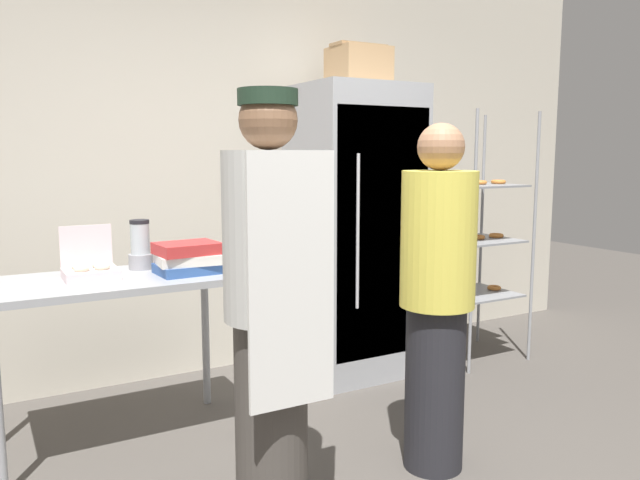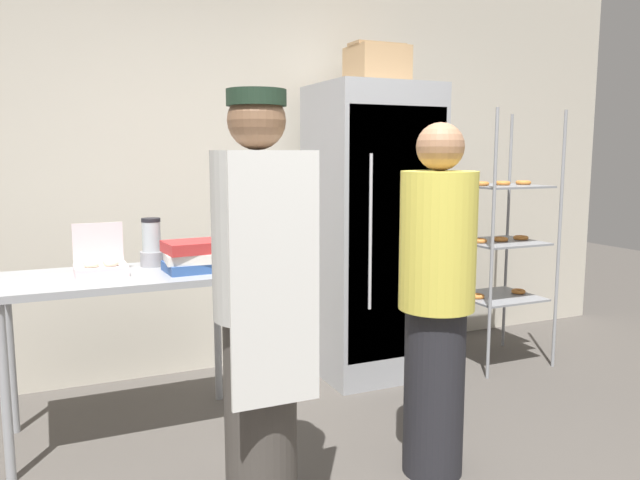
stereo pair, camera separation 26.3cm
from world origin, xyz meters
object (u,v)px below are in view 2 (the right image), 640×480
at_px(donut_box, 101,266).
at_px(binder_stack, 195,256).
at_px(person_customer, 436,300).
at_px(refrigerator, 372,232).
at_px(baking_rack, 500,240).
at_px(cardboard_storage_box, 377,66).
at_px(blender_pitcher, 152,245).
at_px(person_baker, 260,302).

distance_m(donut_box, binder_stack, 0.47).
height_order(binder_stack, person_customer, person_customer).
height_order(refrigerator, donut_box, refrigerator).
height_order(baking_rack, cardboard_storage_box, cardboard_storage_box).
xyz_separation_m(blender_pitcher, cardboard_storage_box, (1.52, 0.24, 1.07)).
distance_m(donut_box, person_customer, 1.69).
height_order(donut_box, blender_pitcher, blender_pitcher).
bearing_deg(person_customer, donut_box, 143.35).
relative_size(refrigerator, binder_stack, 5.95).
bearing_deg(blender_pitcher, cardboard_storage_box, 8.99).
distance_m(baking_rack, person_customer, 1.73).
relative_size(donut_box, person_baker, 0.15).
bearing_deg(blender_pitcher, binder_stack, -53.03).
bearing_deg(cardboard_storage_box, refrigerator, -133.03).
relative_size(blender_pitcher, person_baker, 0.15).
height_order(donut_box, person_baker, person_baker).
bearing_deg(donut_box, person_customer, -36.65).
relative_size(refrigerator, donut_box, 7.51).
bearing_deg(donut_box, binder_stack, -12.38).
bearing_deg(donut_box, blender_pitcher, 26.62).
distance_m(refrigerator, person_baker, 1.81).
xyz_separation_m(binder_stack, cardboard_storage_box, (1.34, 0.48, 1.10)).
distance_m(blender_pitcher, person_baker, 1.17).
distance_m(blender_pitcher, person_customer, 1.58).
xyz_separation_m(baking_rack, person_baker, (-2.15, -1.13, 0.02)).
bearing_deg(blender_pitcher, donut_box, -153.38).
distance_m(blender_pitcher, cardboard_storage_box, 1.87).
relative_size(person_baker, person_customer, 1.07).
bearing_deg(person_customer, refrigerator, 73.58).
xyz_separation_m(binder_stack, person_baker, (0.05, -0.91, -0.05)).
relative_size(blender_pitcher, cardboard_storage_box, 0.74).
xyz_separation_m(baking_rack, cardboard_storage_box, (-0.86, 0.26, 1.17)).
height_order(binder_stack, cardboard_storage_box, cardboard_storage_box).
relative_size(donut_box, person_customer, 0.16).
bearing_deg(refrigerator, baking_rack, -11.68).
xyz_separation_m(donut_box, person_customer, (1.35, -1.01, -0.09)).
height_order(blender_pitcher, person_baker, person_baker).
distance_m(baking_rack, cardboard_storage_box, 1.48).
distance_m(cardboard_storage_box, person_baker, 2.22).
xyz_separation_m(blender_pitcher, binder_stack, (0.18, -0.24, -0.04)).
bearing_deg(cardboard_storage_box, blender_pitcher, -171.01).
height_order(refrigerator, blender_pitcher, refrigerator).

